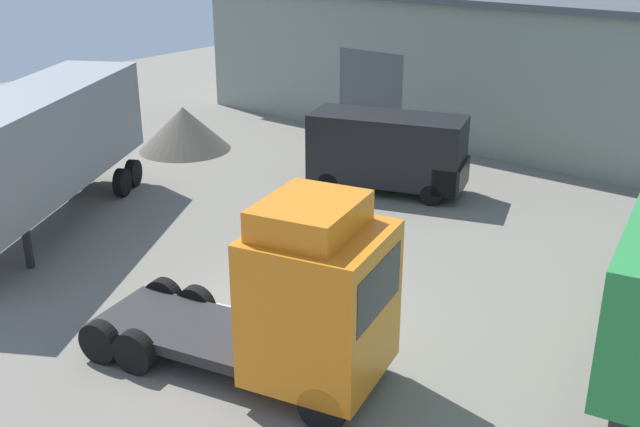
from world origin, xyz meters
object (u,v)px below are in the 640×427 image
object	(u,v)px
delivery_van_black	(391,151)
gravel_pile	(184,128)
tractor_unit_orange	(299,301)
container_trailer_white	(39,144)

from	to	relation	value
delivery_van_black	gravel_pile	xyz separation A→B (m)	(-9.24, -0.99, -0.56)
tractor_unit_orange	delivery_van_black	world-z (taller)	tractor_unit_orange
container_trailer_white	gravel_pile	distance (m)	8.84
tractor_unit_orange	delivery_van_black	distance (m)	11.77
delivery_van_black	tractor_unit_orange	bearing A→B (deg)	-83.78
tractor_unit_orange	container_trailer_white	size ratio (longest dim) A/B	0.69
delivery_van_black	gravel_pile	size ratio (longest dim) A/B	1.52
container_trailer_white	gravel_pile	size ratio (longest dim) A/B	2.62
container_trailer_white	delivery_van_black	xyz separation A→B (m)	(6.30, 9.13, -1.21)
tractor_unit_orange	delivery_van_black	xyz separation A→B (m)	(-4.84, 10.72, -0.43)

